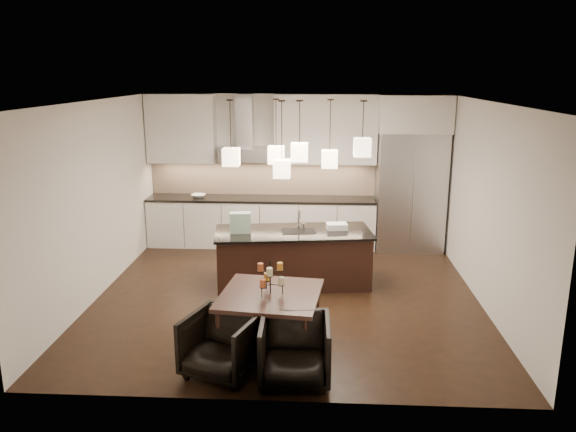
# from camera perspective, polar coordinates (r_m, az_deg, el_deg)

# --- Properties ---
(floor) EXTENTS (5.50, 5.50, 0.02)m
(floor) POSITION_cam_1_polar(r_m,az_deg,el_deg) (8.34, -0.08, -8.09)
(floor) COLOR black
(floor) RESTS_ON ground
(ceiling) EXTENTS (5.50, 5.50, 0.02)m
(ceiling) POSITION_cam_1_polar(r_m,az_deg,el_deg) (7.71, -0.08, 11.65)
(ceiling) COLOR white
(ceiling) RESTS_ON wall_back
(wall_back) EXTENTS (5.50, 0.02, 2.80)m
(wall_back) POSITION_cam_1_polar(r_m,az_deg,el_deg) (10.61, 0.77, 4.75)
(wall_back) COLOR silver
(wall_back) RESTS_ON ground
(wall_front) EXTENTS (5.50, 0.02, 2.80)m
(wall_front) POSITION_cam_1_polar(r_m,az_deg,el_deg) (5.26, -1.80, -5.38)
(wall_front) COLOR silver
(wall_front) RESTS_ON ground
(wall_left) EXTENTS (0.02, 5.50, 2.80)m
(wall_left) POSITION_cam_1_polar(r_m,az_deg,el_deg) (8.52, -18.96, 1.55)
(wall_left) COLOR silver
(wall_left) RESTS_ON ground
(wall_right) EXTENTS (0.02, 5.50, 2.80)m
(wall_right) POSITION_cam_1_polar(r_m,az_deg,el_deg) (8.23, 19.48, 1.07)
(wall_right) COLOR silver
(wall_right) RESTS_ON ground
(refrigerator) EXTENTS (1.20, 0.72, 2.15)m
(refrigerator) POSITION_cam_1_polar(r_m,az_deg,el_deg) (10.42, 12.30, 2.42)
(refrigerator) COLOR #B7B7BA
(refrigerator) RESTS_ON floor
(fridge_panel) EXTENTS (1.26, 0.72, 0.65)m
(fridge_panel) POSITION_cam_1_polar(r_m,az_deg,el_deg) (10.23, 12.72, 10.11)
(fridge_panel) COLOR silver
(fridge_panel) RESTS_ON refrigerator
(lower_cabinets) EXTENTS (4.21, 0.62, 0.88)m
(lower_cabinets) POSITION_cam_1_polar(r_m,az_deg,el_deg) (10.54, -2.72, -0.68)
(lower_cabinets) COLOR silver
(lower_cabinets) RESTS_ON floor
(countertop) EXTENTS (4.21, 0.66, 0.04)m
(countertop) POSITION_cam_1_polar(r_m,az_deg,el_deg) (10.43, -2.75, 1.76)
(countertop) COLOR black
(countertop) RESTS_ON lower_cabinets
(backsplash) EXTENTS (4.21, 0.02, 0.63)m
(backsplash) POSITION_cam_1_polar(r_m,az_deg,el_deg) (10.66, -2.61, 3.87)
(backsplash) COLOR beige
(backsplash) RESTS_ON countertop
(upper_cab_left) EXTENTS (1.25, 0.35, 1.25)m
(upper_cab_left) POSITION_cam_1_polar(r_m,az_deg,el_deg) (10.62, -10.80, 8.72)
(upper_cab_left) COLOR silver
(upper_cab_left) RESTS_ON wall_back
(upper_cab_right) EXTENTS (1.85, 0.35, 1.25)m
(upper_cab_right) POSITION_cam_1_polar(r_m,az_deg,el_deg) (10.31, 3.84, 8.78)
(upper_cab_right) COLOR silver
(upper_cab_right) RESTS_ON wall_back
(hood_canopy) EXTENTS (0.90, 0.52, 0.24)m
(hood_canopy) POSITION_cam_1_polar(r_m,az_deg,el_deg) (10.37, -4.43, 6.27)
(hood_canopy) COLOR #B7B7BA
(hood_canopy) RESTS_ON wall_back
(hood_chimney) EXTENTS (0.30, 0.28, 0.96)m
(hood_chimney) POSITION_cam_1_polar(r_m,az_deg,el_deg) (10.41, -4.42, 9.62)
(hood_chimney) COLOR #B7B7BA
(hood_chimney) RESTS_ON hood_canopy
(fruit_bowl) EXTENTS (0.28, 0.28, 0.06)m
(fruit_bowl) POSITION_cam_1_polar(r_m,az_deg,el_deg) (10.56, -9.08, 2.03)
(fruit_bowl) COLOR silver
(fruit_bowl) RESTS_ON countertop
(island_body) EXTENTS (2.39, 1.20, 0.81)m
(island_body) POSITION_cam_1_polar(r_m,az_deg,el_deg) (8.64, 0.53, -4.35)
(island_body) COLOR black
(island_body) RESTS_ON floor
(island_top) EXTENTS (2.47, 1.28, 0.04)m
(island_top) POSITION_cam_1_polar(r_m,az_deg,el_deg) (8.52, 0.54, -1.66)
(island_top) COLOR black
(island_top) RESTS_ON island_body
(faucet) EXTENTS (0.12, 0.23, 0.35)m
(faucet) POSITION_cam_1_polar(r_m,az_deg,el_deg) (8.56, 1.10, -0.25)
(faucet) COLOR silver
(faucet) RESTS_ON island_top
(tote_bag) EXTENTS (0.33, 0.20, 0.31)m
(tote_bag) POSITION_cam_1_polar(r_m,az_deg,el_deg) (8.42, -4.87, -0.68)
(tote_bag) COLOR #1E603E
(tote_bag) RESTS_ON island_top
(food_container) EXTENTS (0.34, 0.26, 0.09)m
(food_container) POSITION_cam_1_polar(r_m,az_deg,el_deg) (8.64, 4.98, -1.04)
(food_container) COLOR silver
(food_container) RESTS_ON island_top
(dining_table) EXTENTS (1.26, 1.26, 0.68)m
(dining_table) POSITION_cam_1_polar(r_m,az_deg,el_deg) (6.74, -1.78, -10.52)
(dining_table) COLOR black
(dining_table) RESTS_ON floor
(candelabra) EXTENTS (0.36, 0.36, 0.40)m
(candelabra) POSITION_cam_1_polar(r_m,az_deg,el_deg) (6.53, -1.82, -6.22)
(candelabra) COLOR black
(candelabra) RESTS_ON dining_table
(candle_a) EXTENTS (0.08, 0.08, 0.09)m
(candle_a) POSITION_cam_1_polar(r_m,az_deg,el_deg) (6.52, -0.72, -6.60)
(candle_a) COLOR beige
(candle_a) RESTS_ON candelabra
(candle_b) EXTENTS (0.08, 0.08, 0.09)m
(candle_b) POSITION_cam_1_polar(r_m,az_deg,el_deg) (6.66, -2.17, -6.16)
(candle_b) COLOR orange
(candle_b) RESTS_ON candelabra
(candle_c) EXTENTS (0.08, 0.08, 0.09)m
(candle_c) POSITION_cam_1_polar(r_m,az_deg,el_deg) (6.46, -2.57, -6.83)
(candle_c) COLOR #B1502A
(candle_c) RESTS_ON candelabra
(candle_d) EXTENTS (0.08, 0.08, 0.09)m
(candle_d) POSITION_cam_1_polar(r_m,az_deg,el_deg) (6.55, -0.82, -5.15)
(candle_d) COLOR orange
(candle_d) RESTS_ON candelabra
(candle_e) EXTENTS (0.08, 0.08, 0.09)m
(candle_e) POSITION_cam_1_polar(r_m,az_deg,el_deg) (6.53, -2.82, -5.21)
(candle_e) COLOR #B1502A
(candle_e) RESTS_ON candelabra
(candle_f) EXTENTS (0.08, 0.08, 0.09)m
(candle_f) POSITION_cam_1_polar(r_m,az_deg,el_deg) (6.38, -1.88, -5.69)
(candle_f) COLOR beige
(candle_f) RESTS_ON candelabra
(armchair_left) EXTENTS (0.93, 0.94, 0.68)m
(armchair_left) POSITION_cam_1_polar(r_m,az_deg,el_deg) (6.24, -6.78, -12.81)
(armchair_left) COLOR black
(armchair_left) RESTS_ON floor
(armchair_right) EXTENTS (0.75, 0.77, 0.69)m
(armchair_right) POSITION_cam_1_polar(r_m,az_deg,el_deg) (6.07, 0.71, -13.44)
(armchair_right) COLOR black
(armchair_right) RESTS_ON floor
(pendant_a) EXTENTS (0.24, 0.24, 0.26)m
(pendant_a) POSITION_cam_1_polar(r_m,az_deg,el_deg) (8.40, -5.79, 5.98)
(pendant_a) COLOR #FCE2BC
(pendant_a) RESTS_ON ceiling
(pendant_b) EXTENTS (0.24, 0.24, 0.26)m
(pendant_b) POSITION_cam_1_polar(r_m,az_deg,el_deg) (8.60, -1.21, 6.22)
(pendant_b) COLOR #FCE2BC
(pendant_b) RESTS_ON ceiling
(pendant_c) EXTENTS (0.24, 0.24, 0.26)m
(pendant_c) POSITION_cam_1_polar(r_m,az_deg,el_deg) (8.15, 1.17, 6.50)
(pendant_c) COLOR #FCE2BC
(pendant_c) RESTS_ON ceiling
(pendant_d) EXTENTS (0.24, 0.24, 0.26)m
(pendant_d) POSITION_cam_1_polar(r_m,az_deg,el_deg) (8.50, 4.24, 5.79)
(pendant_d) COLOR #FCE2BC
(pendant_d) RESTS_ON ceiling
(pendant_e) EXTENTS (0.24, 0.24, 0.26)m
(pendant_e) POSITION_cam_1_polar(r_m,az_deg,el_deg) (8.15, 7.55, 6.93)
(pendant_e) COLOR #FCE2BC
(pendant_e) RESTS_ON ceiling
(pendant_f) EXTENTS (0.24, 0.24, 0.26)m
(pendant_f) POSITION_cam_1_polar(r_m,az_deg,el_deg) (8.16, -0.63, 4.83)
(pendant_f) COLOR #FCE2BC
(pendant_f) RESTS_ON ceiling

